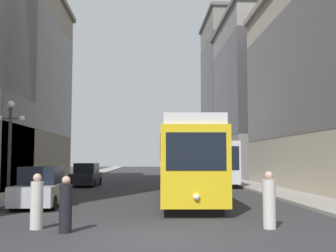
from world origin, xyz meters
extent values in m
plane|color=#303033|center=(0.00, 0.00, 0.00)|extent=(200.00, 200.00, 0.00)
cube|color=gray|center=(-7.80, 40.00, 0.07)|extent=(2.58, 120.00, 0.15)
cube|color=gray|center=(7.80, 40.00, 0.07)|extent=(2.58, 120.00, 0.15)
cube|color=black|center=(1.62, 10.30, 0.17)|extent=(2.63, 12.45, 0.35)
cube|color=gold|center=(1.62, 10.30, 1.90)|extent=(3.06, 13.54, 3.10)
cube|color=black|center=(1.62, 10.30, 2.60)|extent=(3.07, 13.01, 1.08)
cube|color=silver|center=(1.62, 10.30, 3.67)|extent=(2.84, 13.27, 0.44)
cube|color=black|center=(1.39, 3.59, 2.44)|extent=(2.21, 0.16, 1.40)
sphere|color=#F2EACC|center=(1.39, 3.52, 0.80)|extent=(0.24, 0.24, 0.24)
cube|color=black|center=(5.11, 23.82, 0.17)|extent=(2.44, 11.46, 0.35)
cube|color=silver|center=(5.11, 23.82, 1.90)|extent=(2.84, 12.46, 3.10)
cube|color=black|center=(5.11, 23.82, 2.44)|extent=(2.86, 11.97, 1.30)
cube|color=black|center=(4.97, 17.64, 2.21)|extent=(2.31, 0.13, 1.71)
cylinder|color=black|center=(-6.14, 20.34, 0.32)|extent=(0.22, 0.65, 0.64)
cylinder|color=black|center=(-5.99, 22.97, 0.32)|extent=(0.22, 0.65, 0.64)
cylinder|color=black|center=(-4.43, 20.24, 0.32)|extent=(0.22, 0.65, 0.64)
cylinder|color=black|center=(-4.28, 22.87, 0.32)|extent=(0.22, 0.65, 0.64)
cube|color=black|center=(-5.21, 21.61, 0.60)|extent=(2.05, 4.35, 0.84)
cube|color=black|center=(-5.20, 21.71, 1.42)|extent=(1.72, 2.43, 0.80)
cylinder|color=black|center=(-6.05, 6.41, 0.32)|extent=(0.19, 0.64, 0.64)
cylinder|color=black|center=(-6.08, 9.18, 0.32)|extent=(0.19, 0.64, 0.64)
cylinder|color=black|center=(-4.34, 6.43, 0.32)|extent=(0.19, 0.64, 0.64)
cylinder|color=black|center=(-4.37, 9.20, 0.32)|extent=(0.19, 0.64, 0.64)
cube|color=#B2B2B7|center=(-5.21, 7.80, 0.60)|extent=(1.86, 4.49, 0.84)
cube|color=black|center=(-5.21, 7.92, 1.42)|extent=(1.62, 2.48, 0.80)
cylinder|color=black|center=(6.12, 35.28, 0.32)|extent=(0.20, 0.65, 0.64)
cylinder|color=black|center=(6.01, 32.55, 0.32)|extent=(0.20, 0.65, 0.64)
cylinder|color=black|center=(4.41, 35.34, 0.32)|extent=(0.20, 0.65, 0.64)
cylinder|color=black|center=(4.30, 32.62, 0.32)|extent=(0.20, 0.65, 0.64)
cube|color=black|center=(5.21, 33.95, 0.60)|extent=(1.97, 4.47, 0.84)
cube|color=black|center=(5.21, 33.84, 1.42)|extent=(1.67, 2.48, 0.80)
cylinder|color=beige|center=(-3.81, 1.71, 0.73)|extent=(0.38, 0.38, 1.47)
sphere|color=tan|center=(-3.81, 1.71, 1.58)|extent=(0.26, 0.26, 0.26)
cylinder|color=black|center=(-2.80, 1.05, 0.71)|extent=(0.37, 0.37, 1.42)
sphere|color=tan|center=(-2.80, 1.05, 1.54)|extent=(0.25, 0.25, 0.25)
cylinder|color=beige|center=(3.43, 1.46, 0.76)|extent=(0.40, 0.40, 1.52)
sphere|color=tan|center=(3.43, 1.46, 1.64)|extent=(0.27, 0.27, 0.27)
cylinder|color=#333338|center=(-7.11, 9.06, 2.42)|extent=(0.16, 0.16, 4.53)
sphere|color=white|center=(-7.11, 9.06, 4.84)|extent=(0.36, 0.36, 0.36)
sphere|color=white|center=(-6.56, 9.06, 4.14)|extent=(0.31, 0.31, 0.31)
cube|color=#333338|center=(-7.11, 9.06, 4.14)|extent=(1.10, 0.06, 0.06)
cube|color=gray|center=(15.93, 39.42, 9.60)|extent=(13.68, 16.77, 19.21)
cube|color=#423F43|center=(15.93, 39.42, 10.57)|extent=(13.72, 16.81, 11.53)
cube|color=slate|center=(15.93, 39.42, 19.46)|extent=(14.28, 17.37, 0.50)
cube|color=slate|center=(14.37, 53.80, 12.27)|extent=(10.56, 14.08, 24.53)
cube|color=#383538|center=(14.37, 53.80, 13.49)|extent=(10.60, 14.12, 14.72)
cube|color=#5F5B56|center=(14.37, 53.80, 24.78)|extent=(11.16, 14.68, 0.50)
camera|label=1|loc=(-0.38, -11.40, 2.19)|focal=44.05mm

